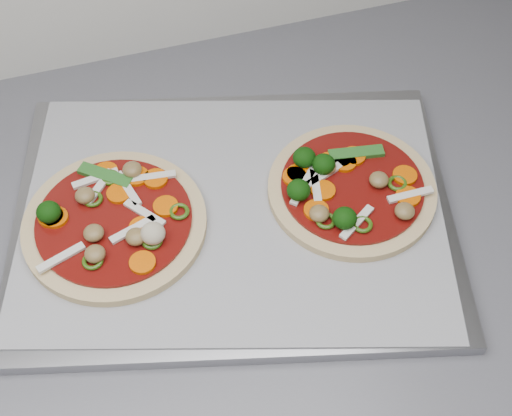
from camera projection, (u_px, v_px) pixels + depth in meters
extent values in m
cube|color=#B9B9B6|center=(473.00, 342.00, 1.16)|extent=(3.60, 0.60, 0.86)
cube|color=gray|center=(233.00, 214.00, 0.73)|extent=(0.51, 0.42, 0.01)
cube|color=#999A9E|center=(233.00, 209.00, 0.72)|extent=(0.49, 0.41, 0.00)
cylinder|color=#D4B37A|center=(115.00, 224.00, 0.70)|extent=(0.19, 0.19, 0.01)
cylinder|color=maroon|center=(114.00, 220.00, 0.70)|extent=(0.16, 0.16, 0.00)
cylinder|color=#E85C00|center=(55.00, 217.00, 0.69)|extent=(0.03, 0.03, 0.00)
cube|color=silver|center=(152.00, 177.00, 0.72)|extent=(0.05, 0.01, 0.00)
ellipsoid|color=brown|center=(132.00, 169.00, 0.72)|extent=(0.03, 0.03, 0.01)
cylinder|color=#E85C00|center=(119.00, 193.00, 0.71)|extent=(0.03, 0.03, 0.00)
cube|color=silver|center=(61.00, 258.00, 0.67)|extent=(0.05, 0.02, 0.00)
cylinder|color=#E85C00|center=(51.00, 217.00, 0.69)|extent=(0.03, 0.03, 0.00)
cube|color=silver|center=(128.00, 189.00, 0.72)|extent=(0.02, 0.05, 0.00)
torus|color=#2D510F|center=(93.00, 261.00, 0.66)|extent=(0.03, 0.03, 0.00)
cylinder|color=#E85C00|center=(137.00, 176.00, 0.73)|extent=(0.04, 0.04, 0.00)
torus|color=#2D510F|center=(110.00, 177.00, 0.72)|extent=(0.03, 0.03, 0.00)
torus|color=#2D510F|center=(93.00, 199.00, 0.71)|extent=(0.02, 0.02, 0.00)
cylinder|color=#E85C00|center=(142.00, 228.00, 0.69)|extent=(0.04, 0.04, 0.00)
cube|color=silver|center=(99.00, 187.00, 0.72)|extent=(0.04, 0.04, 0.00)
cube|color=#307027|center=(105.00, 176.00, 0.73)|extent=(0.05, 0.05, 0.00)
ellipsoid|color=brown|center=(95.00, 254.00, 0.66)|extent=(0.02, 0.02, 0.01)
cylinder|color=#E85C00|center=(156.00, 179.00, 0.72)|extent=(0.03, 0.03, 0.00)
ellipsoid|color=brown|center=(94.00, 233.00, 0.68)|extent=(0.02, 0.02, 0.01)
torus|color=#2D510F|center=(179.00, 212.00, 0.70)|extent=(0.03, 0.03, 0.00)
cube|color=silver|center=(95.00, 179.00, 0.72)|extent=(0.05, 0.02, 0.00)
torus|color=#2D510F|center=(152.00, 241.00, 0.68)|extent=(0.02, 0.02, 0.00)
ellipsoid|color=#153E0A|center=(49.00, 212.00, 0.69)|extent=(0.03, 0.03, 0.02)
cube|color=silver|center=(145.00, 213.00, 0.70)|extent=(0.04, 0.04, 0.00)
cylinder|color=#E85C00|center=(142.00, 263.00, 0.66)|extent=(0.03, 0.03, 0.00)
ellipsoid|color=brown|center=(136.00, 237.00, 0.68)|extent=(0.03, 0.03, 0.01)
cylinder|color=#E85C00|center=(106.00, 172.00, 0.73)|extent=(0.03, 0.03, 0.00)
cube|color=silver|center=(133.00, 229.00, 0.69)|extent=(0.05, 0.02, 0.00)
cylinder|color=#E85C00|center=(166.00, 206.00, 0.70)|extent=(0.03, 0.03, 0.00)
ellipsoid|color=#BBB192|center=(153.00, 233.00, 0.67)|extent=(0.03, 0.03, 0.02)
ellipsoid|color=brown|center=(85.00, 195.00, 0.70)|extent=(0.03, 0.03, 0.01)
cylinder|color=#D4B37A|center=(352.00, 189.00, 0.73)|extent=(0.24, 0.24, 0.01)
cylinder|color=maroon|center=(352.00, 185.00, 0.72)|extent=(0.20, 0.20, 0.00)
ellipsoid|color=#153E0A|center=(304.00, 157.00, 0.73)|extent=(0.03, 0.03, 0.02)
cylinder|color=#E85C00|center=(316.00, 210.00, 0.70)|extent=(0.04, 0.04, 0.00)
cube|color=#307027|center=(356.00, 153.00, 0.74)|extent=(0.06, 0.02, 0.00)
ellipsoid|color=brown|center=(405.00, 211.00, 0.69)|extent=(0.03, 0.03, 0.01)
cylinder|color=#E85C00|center=(408.00, 197.00, 0.71)|extent=(0.03, 0.03, 0.00)
ellipsoid|color=#153E0A|center=(324.00, 164.00, 0.73)|extent=(0.03, 0.03, 0.02)
ellipsoid|color=#153E0A|center=(345.00, 218.00, 0.68)|extent=(0.03, 0.03, 0.02)
cylinder|color=#E85C00|center=(340.00, 159.00, 0.74)|extent=(0.03, 0.03, 0.00)
ellipsoid|color=brown|center=(319.00, 213.00, 0.69)|extent=(0.02, 0.02, 0.01)
cube|color=silver|center=(322.00, 176.00, 0.73)|extent=(0.05, 0.02, 0.00)
cylinder|color=#E85C00|center=(405.00, 176.00, 0.73)|extent=(0.03, 0.03, 0.00)
cube|color=silver|center=(303.00, 187.00, 0.72)|extent=(0.04, 0.04, 0.00)
cube|color=silver|center=(357.00, 222.00, 0.69)|extent=(0.04, 0.03, 0.00)
cube|color=silver|center=(315.00, 183.00, 0.72)|extent=(0.02, 0.05, 0.00)
ellipsoid|color=brown|center=(379.00, 180.00, 0.72)|extent=(0.03, 0.03, 0.01)
cylinder|color=#E85C00|center=(295.00, 177.00, 0.73)|extent=(0.03, 0.03, 0.00)
torus|color=#2D510F|center=(362.00, 224.00, 0.69)|extent=(0.03, 0.03, 0.00)
torus|color=#2D510F|center=(397.00, 183.00, 0.72)|extent=(0.03, 0.03, 0.00)
cylinder|color=#E85C00|center=(299.00, 174.00, 0.73)|extent=(0.03, 0.03, 0.00)
cylinder|color=#E85C00|center=(323.00, 191.00, 0.72)|extent=(0.03, 0.03, 0.00)
cylinder|color=#E85C00|center=(344.00, 162.00, 0.74)|extent=(0.03, 0.03, 0.00)
cylinder|color=#E85C00|center=(354.00, 156.00, 0.74)|extent=(0.04, 0.04, 0.00)
torus|color=#2D510F|center=(326.00, 221.00, 0.69)|extent=(0.02, 0.02, 0.00)
cylinder|color=#E85C00|center=(330.00, 162.00, 0.74)|extent=(0.04, 0.04, 0.00)
cube|color=silver|center=(410.00, 195.00, 0.71)|extent=(0.05, 0.01, 0.00)
ellipsoid|color=#153E0A|center=(299.00, 190.00, 0.71)|extent=(0.03, 0.03, 0.02)
ellipsoid|color=brown|center=(327.00, 167.00, 0.73)|extent=(0.02, 0.02, 0.01)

